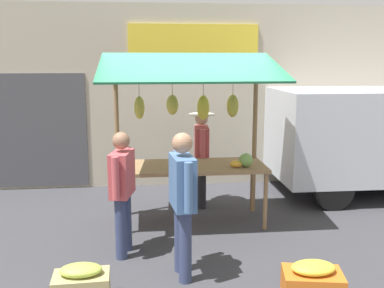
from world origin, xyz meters
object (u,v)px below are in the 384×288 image
market_stall (192,120)px  produce_crate_side (81,285)px  shopper_with_shopping_bag (122,186)px  produce_crate_near (312,283)px  shopper_in_striped_shirt (183,195)px  vendor_with_sunhat (202,152)px

market_stall → produce_crate_side: 2.86m
shopper_with_shopping_bag → produce_crate_near: shopper_with_shopping_bag is taller
shopper_in_striped_shirt → market_stall: bearing=-16.0°
market_stall → shopper_with_shopping_bag: 1.56m
vendor_with_sunhat → produce_crate_near: vendor_with_sunhat is taller
shopper_in_striped_shirt → produce_crate_side: bearing=105.8°
produce_crate_near → produce_crate_side: 2.33m
shopper_in_striped_shirt → produce_crate_side: (1.06, 0.43, -0.76)m
produce_crate_side → shopper_with_shopping_bag: bearing=-109.2°
shopper_in_striped_shirt → shopper_with_shopping_bag: size_ratio=1.06×
vendor_with_sunhat → produce_crate_near: (-0.73, 3.07, -0.73)m
market_stall → vendor_with_sunhat: market_stall is taller
market_stall → shopper_in_striped_shirt: (0.29, 1.70, -0.59)m
vendor_with_sunhat → produce_crate_near: size_ratio=2.40×
shopper_in_striped_shirt → shopper_with_shopping_bag: bearing=39.3°
vendor_with_sunhat → produce_crate_near: bearing=17.8°
vendor_with_sunhat → shopper_in_striped_shirt: bearing=-7.8°
vendor_with_sunhat → shopper_in_striped_shirt: shopper_in_striped_shirt is taller
shopper_with_shopping_bag → produce_crate_side: bearing=172.9°
shopper_with_shopping_bag → shopper_in_striped_shirt: bearing=-122.3°
shopper_in_striped_shirt → shopper_with_shopping_bag: shopper_in_striped_shirt is taller
market_stall → shopper_with_shopping_bag: (0.97, 1.03, -0.65)m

